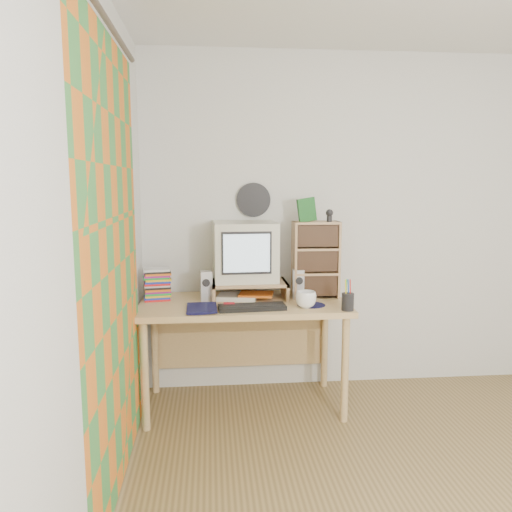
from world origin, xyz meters
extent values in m
plane|color=silver|center=(0.00, 1.75, 1.25)|extent=(3.50, 0.00, 3.50)
plane|color=silver|center=(-1.75, 0.00, 1.25)|extent=(0.00, 3.50, 3.50)
plane|color=orange|center=(-1.71, 0.48, 1.15)|extent=(0.00, 2.20, 2.20)
cylinder|color=black|center=(-0.93, 1.73, 1.43)|extent=(0.25, 0.02, 0.25)
cube|color=tan|center=(-1.03, 1.38, 0.73)|extent=(1.40, 0.70, 0.04)
cube|color=tan|center=(-1.03, 1.71, 0.38)|extent=(1.33, 0.02, 0.41)
cylinder|color=tan|center=(-1.67, 1.09, 0.35)|extent=(0.05, 0.05, 0.71)
cylinder|color=tan|center=(-0.39, 1.09, 0.35)|extent=(0.05, 0.05, 0.71)
cylinder|color=tan|center=(-1.67, 1.67, 0.35)|extent=(0.05, 0.05, 0.71)
cylinder|color=tan|center=(-0.39, 1.67, 0.35)|extent=(0.05, 0.05, 0.71)
cube|color=tan|center=(-1.23, 1.48, 0.81)|extent=(0.02, 0.30, 0.12)
cube|color=tan|center=(-0.73, 1.48, 0.81)|extent=(0.02, 0.30, 0.12)
cube|color=tan|center=(-0.98, 1.48, 0.86)|extent=(0.52, 0.30, 0.02)
cube|color=beige|center=(-1.01, 1.53, 1.08)|extent=(0.45, 0.45, 0.41)
cube|color=#BBBBC0|center=(-1.28, 1.43, 0.85)|extent=(0.09, 0.09, 0.21)
cube|color=#BBBBC0|center=(-0.64, 1.45, 0.85)|extent=(0.08, 0.08, 0.21)
cube|color=black|center=(-0.99, 1.17, 0.76)|extent=(0.44, 0.17, 0.03)
cube|color=tan|center=(-0.51, 1.49, 1.02)|extent=(0.32, 0.18, 0.54)
imported|color=white|center=(-0.64, 1.19, 0.80)|extent=(0.14, 0.14, 0.11)
imported|color=#0E0E36|center=(-1.41, 1.18, 0.77)|extent=(0.24, 0.18, 0.05)
cylinder|color=black|center=(-0.59, 1.24, 0.75)|extent=(0.19, 0.19, 0.00)
cube|color=red|center=(-1.13, 1.21, 0.77)|extent=(0.07, 0.05, 0.04)
cube|color=#195A21|center=(-0.58, 1.49, 1.37)|extent=(0.13, 0.06, 0.16)
camera|label=1|loc=(-1.25, -1.93, 1.56)|focal=35.00mm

